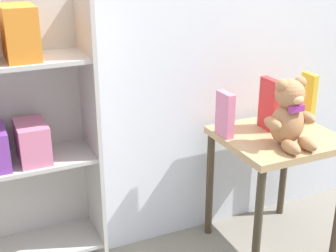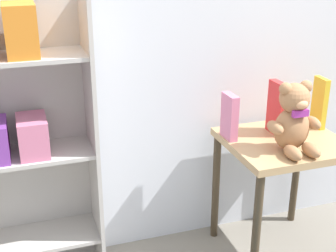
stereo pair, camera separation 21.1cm
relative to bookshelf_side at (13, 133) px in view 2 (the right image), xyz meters
name	(u,v)px [view 2 (the right image)]	position (x,y,z in m)	size (l,w,h in m)	color
wall_back	(201,8)	(0.93, 0.15, 0.48)	(4.80, 0.06, 2.50)	silver
bookshelf_side	(13,133)	(0.00, 0.00, 0.00)	(0.70, 0.28, 1.36)	#BCB7B2
display_table	(282,159)	(1.25, -0.19, -0.23)	(0.56, 0.52, 0.65)	tan
teddy_bear	(294,120)	(1.21, -0.30, 0.02)	(0.25, 0.23, 0.33)	#A8754C
book_standing_pink	(230,117)	(1.00, -0.08, -0.01)	(0.04, 0.12, 0.22)	#D17093
book_standing_red	(277,108)	(1.25, -0.09, 0.01)	(0.04, 0.13, 0.27)	red
book_standing_yellow	(320,103)	(1.50, -0.09, 0.01)	(0.03, 0.11, 0.26)	gold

